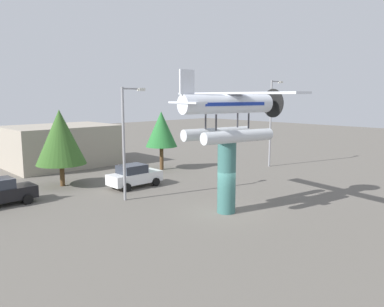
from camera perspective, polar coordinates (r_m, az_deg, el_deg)
name	(u,v)px	position (r m, az deg, el deg)	size (l,w,h in m)	color
ground_plane	(226,212)	(23.38, 5.12, -8.75)	(140.00, 140.00, 0.00)	#605B54
display_pedestal	(227,177)	(22.83, 5.19, -3.52)	(1.10, 1.10, 4.36)	#386B66
floatplane_monument	(229,112)	(22.42, 5.59, 6.18)	(7.11, 10.43, 4.00)	silver
car_near_black	(0,192)	(27.36, -26.84, -5.18)	(4.20, 2.02, 1.76)	black
car_mid_white	(134,176)	(29.71, -8.64, -3.30)	(4.20, 2.02, 1.76)	white
streetlight_primary	(126,135)	(25.61, -9.84, 2.74)	(1.84, 0.28, 7.54)	gray
streetlight_secondary	(272,117)	(38.42, 11.83, 5.32)	(1.84, 0.28, 8.46)	gray
storefront_building	(61,145)	(40.58, -19.03, 1.14)	(10.22, 7.56, 4.03)	#9E9384
tree_east	(60,137)	(30.93, -19.10, 2.32)	(3.80, 3.80, 5.94)	brown
tree_center_back	(161,129)	(36.00, -4.62, 3.62)	(2.98, 2.98, 5.53)	brown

